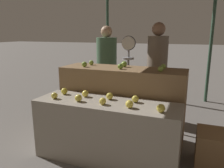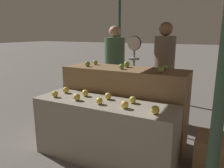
{
  "view_description": "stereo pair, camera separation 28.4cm",
  "coord_description": "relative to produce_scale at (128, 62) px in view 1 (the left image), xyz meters",
  "views": [
    {
      "loc": [
        0.96,
        -2.28,
        1.55
      ],
      "look_at": [
        -0.04,
        0.3,
        0.9
      ],
      "focal_mm": 35.0,
      "sensor_mm": 36.0,
      "label": 1
    },
    {
      "loc": [
        1.22,
        -2.16,
        1.55
      ],
      "look_at": [
        -0.04,
        0.3,
        0.9
      ],
      "focal_mm": 35.0,
      "sensor_mm": 36.0,
      "label": 2
    }
  ],
  "objects": [
    {
      "name": "apple_front_4",
      "position": [
        0.77,
        -1.35,
        -0.28
      ],
      "size": [
        0.09,
        0.09,
        0.09
      ],
      "primitive_type": "sphere",
      "color": "gold",
      "rests_on": "display_counter_front"
    },
    {
      "name": "apple_back_5",
      "position": [
        0.66,
        -0.53,
        0.03
      ],
      "size": [
        0.07,
        0.07,
        0.07
      ],
      "primitive_type": "sphere",
      "color": "#8EB247",
      "rests_on": "display_counter_back"
    },
    {
      "name": "apple_back_4",
      "position": [
        0.1,
        -0.53,
        0.04
      ],
      "size": [
        0.09,
        0.09,
        0.09
      ],
      "primitive_type": "sphere",
      "color": "#84AD3D",
      "rests_on": "display_counter_back"
    },
    {
      "name": "apple_front_2",
      "position": [
        0.11,
        -1.33,
        -0.28
      ],
      "size": [
        0.08,
        0.08,
        0.08
      ],
      "primitive_type": "sphere",
      "color": "yellow",
      "rests_on": "display_counter_front"
    },
    {
      "name": "apple_front_1",
      "position": [
        -0.2,
        -1.33,
        -0.28
      ],
      "size": [
        0.09,
        0.09,
        0.09
      ],
      "primitive_type": "sphere",
      "color": "gold",
      "rests_on": "display_counter_front"
    },
    {
      "name": "apple_front_5",
      "position": [
        -0.54,
        -1.12,
        -0.28
      ],
      "size": [
        0.08,
        0.08,
        0.08
      ],
      "primitive_type": "sphere",
      "color": "gold",
      "rests_on": "display_counter_front"
    },
    {
      "name": "apple_front_8",
      "position": [
        0.44,
        -1.12,
        -0.28
      ],
      "size": [
        0.08,
        0.08,
        0.08
      ],
      "primitive_type": "sphere",
      "color": "gold",
      "rests_on": "display_counter_front"
    },
    {
      "name": "display_counter_back",
      "position": [
        0.11,
        -0.63,
        -0.54
      ],
      "size": [
        1.75,
        0.55,
        1.07
      ],
      "primitive_type": "cube",
      "color": "olive",
      "rests_on": "ground_plane"
    },
    {
      "name": "person_customer_left",
      "position": [
        -0.58,
        0.44,
        -0.11
      ],
      "size": [
        0.48,
        0.48,
        1.69
      ],
      "rotation": [
        0.0,
        0.0,
        3.41
      ],
      "color": "#2D2D38",
      "rests_on": "ground_plane"
    },
    {
      "name": "ground_plane",
      "position": [
        0.11,
        -1.23,
        -1.07
      ],
      "size": [
        60.0,
        60.0,
        0.0
      ],
      "primitive_type": "plane",
      "color": "#66605B"
    },
    {
      "name": "produce_scale",
      "position": [
        0.0,
        0.0,
        0.0
      ],
      "size": [
        0.24,
        0.2,
        1.51
      ],
      "color": "#99999E",
      "rests_on": "ground_plane"
    },
    {
      "name": "apple_front_3",
      "position": [
        0.43,
        -1.33,
        -0.28
      ],
      "size": [
        0.09,
        0.09,
        0.09
      ],
      "primitive_type": "sphere",
      "color": "yellow",
      "rests_on": "display_counter_front"
    },
    {
      "name": "apple_front_7",
      "position": [
        0.11,
        -1.12,
        -0.28
      ],
      "size": [
        0.08,
        0.08,
        0.08
      ],
      "primitive_type": "sphere",
      "color": "gold",
      "rests_on": "display_counter_front"
    },
    {
      "name": "person_vendor_at_scale",
      "position": [
        0.43,
        0.31,
        -0.07
      ],
      "size": [
        0.47,
        0.47,
        1.73
      ],
      "rotation": [
        0.0,
        0.0,
        3.62
      ],
      "color": "#2D2D38",
      "rests_on": "ground_plane"
    },
    {
      "name": "apple_back_3",
      "position": [
        -0.43,
        -0.52,
        0.03
      ],
      "size": [
        0.07,
        0.07,
        0.07
      ],
      "primitive_type": "sphere",
      "color": "#8EB247",
      "rests_on": "display_counter_back"
    },
    {
      "name": "apple_back_1",
      "position": [
        0.11,
        -0.73,
        0.03
      ],
      "size": [
        0.07,
        0.07,
        0.07
      ],
      "primitive_type": "sphere",
      "color": "#7AA338",
      "rests_on": "display_counter_back"
    },
    {
      "name": "apple_back_0",
      "position": [
        -0.44,
        -0.73,
        0.04
      ],
      "size": [
        0.08,
        0.08,
        0.08
      ],
      "primitive_type": "sphere",
      "color": "#84AD3D",
      "rests_on": "display_counter_back"
    },
    {
      "name": "apple_front_6",
      "position": [
        -0.22,
        -1.13,
        -0.28
      ],
      "size": [
        0.09,
        0.09,
        0.09
      ],
      "primitive_type": "sphere",
      "color": "yellow",
      "rests_on": "display_counter_front"
    },
    {
      "name": "apple_front_0",
      "position": [
        -0.54,
        -1.34,
        -0.28
      ],
      "size": [
        0.08,
        0.08,
        0.08
      ],
      "primitive_type": "sphere",
      "color": "gold",
      "rests_on": "display_counter_front"
    },
    {
      "name": "display_counter_front",
      "position": [
        0.11,
        -1.23,
        -0.7
      ],
      "size": [
        1.75,
        0.55,
        0.75
      ],
      "primitive_type": "cube",
      "color": "gray",
      "rests_on": "ground_plane"
    },
    {
      "name": "apple_back_2",
      "position": [
        0.66,
        -0.75,
        0.03
      ],
      "size": [
        0.07,
        0.07,
        0.07
      ],
      "primitive_type": "sphere",
      "color": "#8EB247",
      "rests_on": "display_counter_back"
    },
    {
      "name": "wooden_crate_side",
      "position": [
        1.36,
        -0.92,
        -0.86
      ],
      "size": [
        0.43,
        0.43,
        0.43
      ],
      "primitive_type": "cube",
      "color": "olive",
      "rests_on": "ground_plane"
    }
  ]
}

